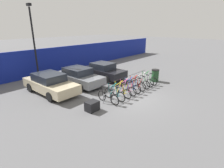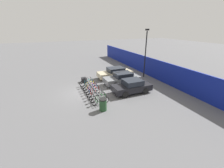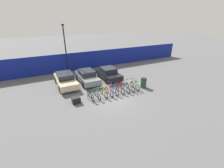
{
  "view_description": "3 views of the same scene",
  "coord_description": "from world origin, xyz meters",
  "px_view_note": "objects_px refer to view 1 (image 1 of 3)",
  "views": [
    {
      "loc": [
        -8.94,
        -6.05,
        4.52
      ],
      "look_at": [
        -0.45,
        1.24,
        0.76
      ],
      "focal_mm": 28.0,
      "sensor_mm": 36.0,
      "label": 1
    },
    {
      "loc": [
        14.33,
        -3.05,
        6.43
      ],
      "look_at": [
        1.66,
        2.29,
        1.12
      ],
      "focal_mm": 24.0,
      "sensor_mm": 36.0,
      "label": 2
    },
    {
      "loc": [
        -5.39,
        -10.95,
        6.71
      ],
      "look_at": [
        0.88,
        1.23,
        0.74
      ],
      "focal_mm": 24.0,
      "sensor_mm": 36.0,
      "label": 3
    }
  ],
  "objects_px": {
    "trash_bin": "(155,75)",
    "bicycle_teal": "(114,94)",
    "bicycle_red": "(136,85)",
    "car_grey": "(78,77)",
    "bicycle_black": "(108,97)",
    "bicycle_pink": "(126,89)",
    "bicycle_blue": "(131,87)",
    "bike_rack": "(129,85)",
    "bicycle_yellow": "(121,91)",
    "cargo_crate": "(92,106)",
    "lamp_post": "(34,39)",
    "bicycle_green": "(148,80)",
    "car_beige": "(50,83)",
    "car_black": "(103,71)",
    "bicycle_white": "(144,81)",
    "bicycle_silver": "(140,83)"
  },
  "relations": [
    {
      "from": "trash_bin",
      "to": "bicycle_teal",
      "type": "bearing_deg",
      "value": 178.93
    },
    {
      "from": "bicycle_red",
      "to": "car_grey",
      "type": "distance_m",
      "value": 4.54
    },
    {
      "from": "bicycle_black",
      "to": "bicycle_pink",
      "type": "distance_m",
      "value": 1.84
    },
    {
      "from": "bicycle_blue",
      "to": "bike_rack",
      "type": "bearing_deg",
      "value": 92.03
    },
    {
      "from": "bicycle_black",
      "to": "bicycle_yellow",
      "type": "xyz_separation_m",
      "value": [
        1.27,
        0.0,
        0.0
      ]
    },
    {
      "from": "bicycle_teal",
      "to": "cargo_crate",
      "type": "distance_m",
      "value": 1.94
    },
    {
      "from": "bicycle_black",
      "to": "trash_bin",
      "type": "distance_m",
      "value": 5.85
    },
    {
      "from": "bicycle_pink",
      "to": "lamp_post",
      "type": "bearing_deg",
      "value": 105.13
    },
    {
      "from": "bicycle_black",
      "to": "bicycle_teal",
      "type": "relative_size",
      "value": 1.0
    },
    {
      "from": "cargo_crate",
      "to": "lamp_post",
      "type": "bearing_deg",
      "value": 82.41
    },
    {
      "from": "bicycle_red",
      "to": "bicycle_blue",
      "type": "bearing_deg",
      "value": 177.22
    },
    {
      "from": "bicycle_red",
      "to": "bicycle_yellow",
      "type": "bearing_deg",
      "value": 177.22
    },
    {
      "from": "bicycle_teal",
      "to": "bicycle_green",
      "type": "bearing_deg",
      "value": -0.86
    },
    {
      "from": "bike_rack",
      "to": "car_beige",
      "type": "xyz_separation_m",
      "value": [
        -3.76,
        4.04,
        0.19
      ]
    },
    {
      "from": "lamp_post",
      "to": "cargo_crate",
      "type": "relative_size",
      "value": 8.81
    },
    {
      "from": "bicycle_yellow",
      "to": "bicycle_pink",
      "type": "bearing_deg",
      "value": -0.7
    },
    {
      "from": "bicycle_teal",
      "to": "bicycle_pink",
      "type": "relative_size",
      "value": 1.0
    },
    {
      "from": "bicycle_yellow",
      "to": "car_black",
      "type": "relative_size",
      "value": 0.43
    },
    {
      "from": "lamp_post",
      "to": "cargo_crate",
      "type": "xyz_separation_m",
      "value": [
        -1.06,
        -7.98,
        -3.16
      ]
    },
    {
      "from": "bicycle_pink",
      "to": "bicycle_green",
      "type": "bearing_deg",
      "value": 0.21
    },
    {
      "from": "bicycle_red",
      "to": "bicycle_white",
      "type": "xyz_separation_m",
      "value": [
        1.18,
        0.0,
        0.0
      ]
    },
    {
      "from": "bicycle_red",
      "to": "bicycle_green",
      "type": "relative_size",
      "value": 1.0
    },
    {
      "from": "bicycle_black",
      "to": "bicycle_white",
      "type": "xyz_separation_m",
      "value": [
        4.22,
        0.0,
        0.0
      ]
    },
    {
      "from": "bicycle_red",
      "to": "lamp_post",
      "type": "height_order",
      "value": "lamp_post"
    },
    {
      "from": "bicycle_white",
      "to": "car_beige",
      "type": "distance_m",
      "value": 6.99
    },
    {
      "from": "bicycle_black",
      "to": "bicycle_yellow",
      "type": "distance_m",
      "value": 1.27
    },
    {
      "from": "bicycle_silver",
      "to": "bicycle_white",
      "type": "xyz_separation_m",
      "value": [
        0.58,
        0.0,
        0.0
      ]
    },
    {
      "from": "bicycle_green",
      "to": "lamp_post",
      "type": "bearing_deg",
      "value": 124.3
    },
    {
      "from": "car_beige",
      "to": "car_black",
      "type": "bearing_deg",
      "value": -4.16
    },
    {
      "from": "bike_rack",
      "to": "bicycle_blue",
      "type": "bearing_deg",
      "value": -86.79
    },
    {
      "from": "bicycle_green",
      "to": "bicycle_teal",
      "type": "bearing_deg",
      "value": -178.13
    },
    {
      "from": "bicycle_pink",
      "to": "car_beige",
      "type": "height_order",
      "value": "car_beige"
    },
    {
      "from": "bicycle_yellow",
      "to": "trash_bin",
      "type": "xyz_separation_m",
      "value": [
        4.57,
        -0.1,
        0.14
      ]
    },
    {
      "from": "bicycle_black",
      "to": "bicycle_green",
      "type": "relative_size",
      "value": 1.0
    },
    {
      "from": "bicycle_teal",
      "to": "bicycle_blue",
      "type": "xyz_separation_m",
      "value": [
        1.8,
        0.0,
        0.0
      ]
    },
    {
      "from": "car_beige",
      "to": "trash_bin",
      "type": "relative_size",
      "value": 4.43
    },
    {
      "from": "bicycle_green",
      "to": "bicycle_blue",
      "type": "bearing_deg",
      "value": -178.13
    },
    {
      "from": "car_grey",
      "to": "trash_bin",
      "type": "bearing_deg",
      "value": -40.74
    },
    {
      "from": "trash_bin",
      "to": "cargo_crate",
      "type": "bearing_deg",
      "value": 179.29
    },
    {
      "from": "bicycle_silver",
      "to": "bike_rack",
      "type": "bearing_deg",
      "value": 175.77
    },
    {
      "from": "bicycle_red",
      "to": "car_black",
      "type": "xyz_separation_m",
      "value": [
        0.61,
        3.82,
        0.31
      ]
    },
    {
      "from": "bicycle_blue",
      "to": "cargo_crate",
      "type": "xyz_separation_m",
      "value": [
        -3.75,
        -0.01,
        -0.1
      ]
    },
    {
      "from": "car_grey",
      "to": "bicycle_teal",
      "type": "bearing_deg",
      "value": -95.97
    },
    {
      "from": "bicycle_yellow",
      "to": "car_grey",
      "type": "distance_m",
      "value": 4.07
    },
    {
      "from": "bike_rack",
      "to": "car_black",
      "type": "xyz_separation_m",
      "value": [
        1.26,
        3.67,
        0.19
      ]
    },
    {
      "from": "bicycle_red",
      "to": "cargo_crate",
      "type": "xyz_separation_m",
      "value": [
        -4.38,
        -0.01,
        -0.1
      ]
    },
    {
      "from": "bike_rack",
      "to": "bicycle_teal",
      "type": "height_order",
      "value": "bicycle_teal"
    },
    {
      "from": "bicycle_pink",
      "to": "bicycle_silver",
      "type": "distance_m",
      "value": 1.8
    },
    {
      "from": "bicycle_black",
      "to": "bicycle_pink",
      "type": "relative_size",
      "value": 1.0
    },
    {
      "from": "bicycle_pink",
      "to": "bicycle_red",
      "type": "relative_size",
      "value": 1.0
    }
  ]
}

